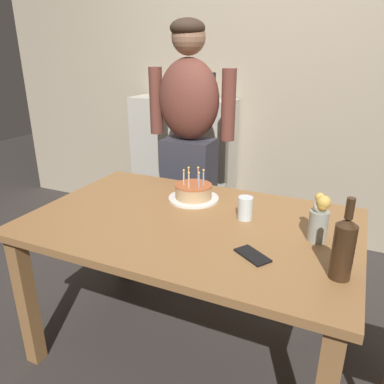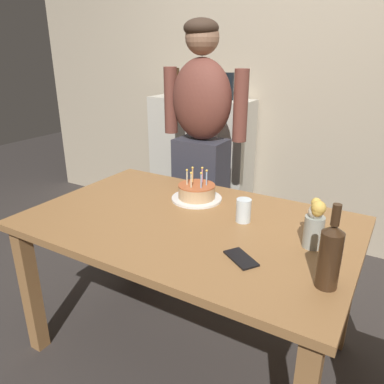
# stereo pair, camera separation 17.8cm
# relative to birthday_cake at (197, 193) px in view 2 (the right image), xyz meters

# --- Properties ---
(ground_plane) EXTENTS (10.00, 10.00, 0.00)m
(ground_plane) POSITION_rel_birthday_cake_xyz_m (0.09, -0.24, -0.78)
(ground_plane) COLOR #332D2B
(back_wall) EXTENTS (5.20, 0.10, 2.60)m
(back_wall) POSITION_rel_birthday_cake_xyz_m (0.09, 1.31, 0.52)
(back_wall) COLOR tan
(back_wall) RESTS_ON ground_plane
(dining_table) EXTENTS (1.50, 0.96, 0.74)m
(dining_table) POSITION_rel_birthday_cake_xyz_m (0.09, -0.24, -0.14)
(dining_table) COLOR olive
(dining_table) RESTS_ON ground_plane
(birthday_cake) EXTENTS (0.26, 0.26, 0.17)m
(birthday_cake) POSITION_rel_birthday_cake_xyz_m (0.00, 0.00, 0.00)
(birthday_cake) COLOR white
(birthday_cake) RESTS_ON dining_table
(water_glass_near) EXTENTS (0.07, 0.07, 0.11)m
(water_glass_near) POSITION_rel_birthday_cake_xyz_m (0.32, -0.12, 0.02)
(water_glass_near) COLOR silver
(water_glass_near) RESTS_ON dining_table
(wine_bottle) EXTENTS (0.07, 0.07, 0.30)m
(wine_bottle) POSITION_rel_birthday_cake_xyz_m (0.76, -0.45, 0.08)
(wine_bottle) COLOR #382314
(wine_bottle) RESTS_ON dining_table
(cell_phone) EXTENTS (0.16, 0.14, 0.01)m
(cell_phone) POSITION_rel_birthday_cake_xyz_m (0.44, -0.43, -0.03)
(cell_phone) COLOR black
(cell_phone) RESTS_ON dining_table
(flower_vase) EXTENTS (0.08, 0.09, 0.21)m
(flower_vase) POSITION_rel_birthday_cake_xyz_m (0.65, -0.20, 0.07)
(flower_vase) COLOR #999E93
(flower_vase) RESTS_ON dining_table
(person_man_bearded) EXTENTS (0.61, 0.27, 1.66)m
(person_man_bearded) POSITION_rel_birthday_cake_xyz_m (-0.29, 0.56, 0.10)
(person_man_bearded) COLOR #33333D
(person_man_bearded) RESTS_ON ground_plane
(shelf_cabinet) EXTENTS (0.87, 0.30, 1.39)m
(shelf_cabinet) POSITION_rel_birthday_cake_xyz_m (-0.59, 1.09, -0.21)
(shelf_cabinet) COLOR beige
(shelf_cabinet) RESTS_ON ground_plane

